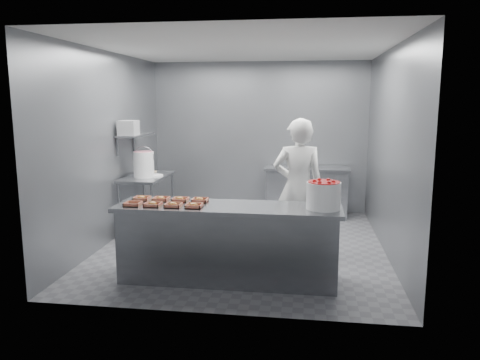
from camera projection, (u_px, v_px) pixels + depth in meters
name	position (u px, v px, depth m)	size (l,w,h in m)	color
floor	(243.00, 245.00, 6.85)	(4.50, 4.50, 0.00)	#4C4C51
ceiling	(244.00, 48.00, 6.38)	(4.50, 4.50, 0.00)	white
wall_back	(259.00, 137.00, 8.81)	(4.00, 0.04, 2.80)	slate
wall_left	(109.00, 148.00, 6.89)	(0.04, 4.50, 2.80)	slate
wall_right	(389.00, 152.00, 6.34)	(0.04, 4.50, 2.80)	slate
service_counter	(228.00, 243.00, 5.46)	(2.60, 0.70, 0.90)	slate
prep_table	(147.00, 194.00, 7.56)	(0.60, 1.20, 0.90)	slate
back_counter	(306.00, 192.00, 8.50)	(1.50, 0.60, 0.90)	slate
wall_shelf	(135.00, 135.00, 7.42)	(0.35, 0.90, 0.03)	slate
tray_0	(133.00, 204.00, 5.38)	(0.19, 0.18, 0.04)	tan
tray_1	(153.00, 204.00, 5.35)	(0.19, 0.18, 0.06)	tan
tray_2	(173.00, 205.00, 5.31)	(0.19, 0.18, 0.06)	tan
tray_3	(194.00, 205.00, 5.28)	(0.19, 0.18, 0.06)	tan
tray_4	(142.00, 198.00, 5.67)	(0.19, 0.18, 0.06)	tan
tray_5	(161.00, 199.00, 5.64)	(0.19, 0.18, 0.06)	tan
tray_6	(180.00, 199.00, 5.61)	(0.19, 0.18, 0.06)	tan
tray_7	(200.00, 200.00, 5.57)	(0.19, 0.18, 0.06)	tan
worker	(298.00, 187.00, 6.35)	(0.68, 0.45, 1.86)	white
strawberry_tub	(324.00, 194.00, 5.18)	(0.38, 0.38, 0.31)	white
glaze_bucket	(144.00, 164.00, 7.32)	(0.33, 0.32, 0.49)	white
bucket_lid	(154.00, 176.00, 7.43)	(0.30, 0.30, 0.02)	white
rag	(151.00, 172.00, 7.84)	(0.15, 0.13, 0.02)	#CCB28C
appliance	(128.00, 128.00, 7.14)	(0.26, 0.30, 0.23)	gray
paper_stack	(297.00, 165.00, 8.45)	(0.30, 0.22, 0.06)	silver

